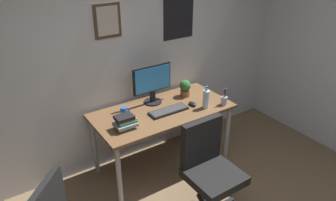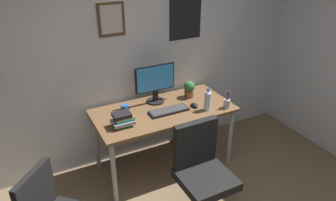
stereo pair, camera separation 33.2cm
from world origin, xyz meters
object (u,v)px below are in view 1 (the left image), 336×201
(monitor, at_px, (152,83))
(computer_mouse, at_px, (192,104))
(pen_cup, at_px, (224,100))
(water_bottle, at_px, (206,99))
(potted_plant, at_px, (185,88))
(coffee_mug_near, at_px, (124,111))
(keyboard, at_px, (169,111))
(office_chair, at_px, (209,166))
(book_stack_left, at_px, (125,122))

(monitor, relative_size, computer_mouse, 4.18)
(computer_mouse, distance_m, pen_cup, 0.35)
(water_bottle, bearing_deg, monitor, 134.04)
(potted_plant, relative_size, pen_cup, 0.98)
(monitor, xyz_separation_m, potted_plant, (0.40, -0.07, -0.13))
(computer_mouse, xyz_separation_m, pen_cup, (0.30, -0.18, 0.04))
(potted_plant, xyz_separation_m, pen_cup, (0.23, -0.42, -0.05))
(potted_plant, bearing_deg, monitor, 170.54)
(coffee_mug_near, height_order, potted_plant, potted_plant)
(keyboard, relative_size, water_bottle, 1.70)
(office_chair, relative_size, computer_mouse, 8.64)
(office_chair, bearing_deg, keyboard, 86.23)
(office_chair, relative_size, keyboard, 2.21)
(book_stack_left, bearing_deg, computer_mouse, 1.54)
(keyboard, bearing_deg, book_stack_left, -175.13)
(water_bottle, distance_m, book_stack_left, 0.92)
(office_chair, bearing_deg, monitor, 88.73)
(office_chair, bearing_deg, book_stack_left, 124.67)
(monitor, distance_m, book_stack_left, 0.62)
(monitor, bearing_deg, book_stack_left, -146.91)
(office_chair, bearing_deg, computer_mouse, 64.02)
(computer_mouse, height_order, water_bottle, water_bottle)
(potted_plant, relative_size, book_stack_left, 0.93)
(water_bottle, relative_size, potted_plant, 1.29)
(water_bottle, distance_m, potted_plant, 0.36)
(book_stack_left, bearing_deg, keyboard, 4.87)
(office_chair, relative_size, pen_cup, 4.75)
(computer_mouse, bearing_deg, monitor, 136.91)
(book_stack_left, bearing_deg, monitor, 33.09)
(water_bottle, xyz_separation_m, coffee_mug_near, (-0.81, 0.34, -0.06))
(computer_mouse, xyz_separation_m, coffee_mug_near, (-0.73, 0.21, 0.03))
(office_chair, xyz_separation_m, book_stack_left, (-0.48, 0.69, 0.28))
(keyboard, bearing_deg, water_bottle, -20.43)
(potted_plant, xyz_separation_m, book_stack_left, (-0.90, -0.26, -0.04))
(coffee_mug_near, bearing_deg, book_stack_left, -113.45)
(monitor, relative_size, coffee_mug_near, 4.25)
(computer_mouse, distance_m, coffee_mug_near, 0.76)
(computer_mouse, bearing_deg, water_bottle, -54.66)
(office_chair, relative_size, book_stack_left, 4.52)
(computer_mouse, bearing_deg, potted_plant, 73.04)
(keyboard, bearing_deg, office_chair, -93.77)
(keyboard, xyz_separation_m, water_bottle, (0.39, -0.14, 0.09))
(book_stack_left, bearing_deg, pen_cup, -7.87)
(pen_cup, bearing_deg, coffee_mug_near, 159.00)
(water_bottle, xyz_separation_m, pen_cup, (0.21, -0.06, -0.05))
(coffee_mug_near, bearing_deg, pen_cup, -21.00)
(keyboard, bearing_deg, pen_cup, -18.55)
(water_bottle, distance_m, pen_cup, 0.23)
(water_bottle, height_order, potted_plant, water_bottle)
(monitor, height_order, water_bottle, monitor)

